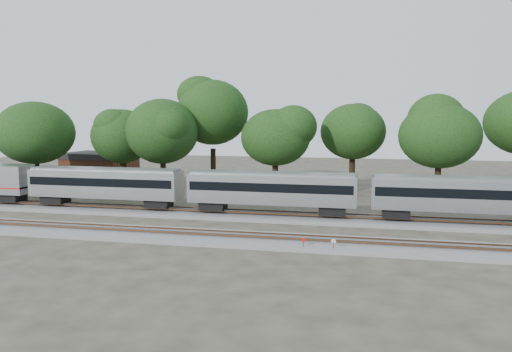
{
  "coord_description": "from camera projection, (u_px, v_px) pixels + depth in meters",
  "views": [
    {
      "loc": [
        9.26,
        -44.95,
        11.04
      ],
      "look_at": [
        -1.4,
        5.0,
        4.6
      ],
      "focal_mm": 35.0,
      "sensor_mm": 36.0,
      "label": 1
    }
  ],
  "objects": [
    {
      "name": "tree_6",
      "position": [
        440.0,
        136.0,
        61.72
      ],
      "size": [
        8.4,
        8.4,
        11.84
      ],
      "color": "black",
      "rests_on": "ground"
    },
    {
      "name": "tree_0",
      "position": [
        35.0,
        133.0,
        66.58
      ],
      "size": [
        8.58,
        8.58,
        12.09
      ],
      "color": "black",
      "rests_on": "ground"
    },
    {
      "name": "tree_1",
      "position": [
        122.0,
        136.0,
        68.62
      ],
      "size": [
        8.02,
        8.02,
        11.3
      ],
      "color": "black",
      "rests_on": "ground"
    },
    {
      "name": "tree_3",
      "position": [
        213.0,
        113.0,
        70.75
      ],
      "size": [
        11.32,
        11.32,
        15.96
      ],
      "color": "black",
      "rests_on": "ground"
    },
    {
      "name": "track_far",
      "position": [
        271.0,
        216.0,
        52.71
      ],
      "size": [
        160.0,
        5.0,
        0.73
      ],
      "color": "slate",
      "rests_on": "ground"
    },
    {
      "name": "tree_2",
      "position": [
        162.0,
        131.0,
        66.4
      ],
      "size": [
        8.78,
        8.78,
        12.38
      ],
      "color": "black",
      "rests_on": "ground"
    },
    {
      "name": "switch_stand_white",
      "position": [
        333.0,
        244.0,
        39.46
      ],
      "size": [
        0.37,
        0.07,
        1.16
      ],
      "rotation": [
        0.0,
        0.0,
        0.0
      ],
      "color": "#512D19",
      "rests_on": "ground"
    },
    {
      "name": "ground",
      "position": [
        259.0,
        231.0,
        46.91
      ],
      "size": [
        160.0,
        160.0,
        0.0
      ],
      "primitive_type": "plane",
      "color": "#383328",
      "rests_on": "ground"
    },
    {
      "name": "brick_building",
      "position": [
        100.0,
        168.0,
        78.43
      ],
      "size": [
        11.14,
        8.57,
        4.92
      ],
      "rotation": [
        0.0,
        0.0,
        -0.14
      ],
      "color": "brown",
      "rests_on": "ground"
    },
    {
      "name": "switch_stand_red",
      "position": [
        303.0,
        243.0,
        40.06
      ],
      "size": [
        0.35,
        0.13,
        1.11
      ],
      "rotation": [
        0.0,
        0.0,
        -0.29
      ],
      "color": "#512D19",
      "rests_on": "ground"
    },
    {
      "name": "track_near",
      "position": [
        250.0,
        240.0,
        43.01
      ],
      "size": [
        160.0,
        5.0,
        0.73
      ],
      "color": "slate",
      "rests_on": "ground"
    },
    {
      "name": "tree_5",
      "position": [
        353.0,
        132.0,
        69.79
      ],
      "size": [
        8.62,
        8.62,
        12.15
      ],
      "color": "black",
      "rests_on": "ground"
    },
    {
      "name": "train",
      "position": [
        366.0,
        191.0,
        50.32
      ],
      "size": [
        110.86,
        3.17,
        4.67
      ],
      "color": "#B4B6BB",
      "rests_on": "ground"
    },
    {
      "name": "tree_4",
      "position": [
        275.0,
        138.0,
        65.62
      ],
      "size": [
        7.99,
        7.99,
        11.26
      ],
      "color": "black",
      "rests_on": "ground"
    },
    {
      "name": "switch_lever",
      "position": [
        309.0,
        249.0,
        40.34
      ],
      "size": [
        0.51,
        0.32,
        0.3
      ],
      "primitive_type": "cube",
      "rotation": [
        0.0,
        0.0,
        -0.04
      ],
      "color": "#512D19",
      "rests_on": "ground"
    }
  ]
}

